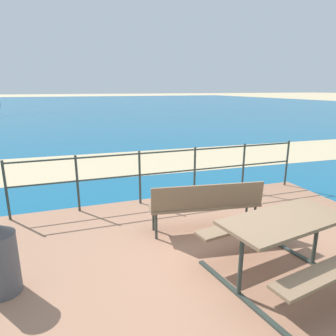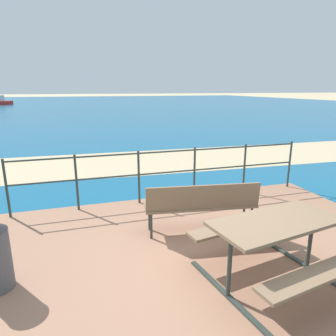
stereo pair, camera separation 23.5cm
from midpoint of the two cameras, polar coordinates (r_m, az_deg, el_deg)
name	(u,v)px [view 2 (the right image)]	position (r m, az deg, el deg)	size (l,w,h in m)	color
ground_plane	(220,266)	(4.29, 11.42, -17.80)	(240.00, 240.00, 0.00)	tan
patio_paving	(220,264)	(4.28, 11.45, -17.47)	(6.40, 5.20, 0.06)	#996B51
sea_water	(88,105)	(43.24, -14.92, 11.49)	(90.00, 90.00, 0.01)	#145B84
beach_strip	(134,162)	(9.64, -5.72, 1.14)	(54.00, 3.23, 0.01)	tan
picnic_table	(275,236)	(3.78, 21.37, -11.97)	(1.73, 1.71, 0.79)	#7A6047
park_bench	(202,203)	(4.74, 7.90, -6.55)	(1.81, 0.66, 0.84)	#7A6047
railing_fence	(167,169)	(6.04, 1.00, -0.12)	(5.94, 0.04, 1.07)	#2D3833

